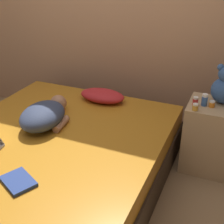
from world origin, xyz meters
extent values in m
plane|color=#937551|center=(0.00, 0.00, 0.00)|extent=(12.00, 12.00, 0.00)
cube|color=tan|center=(0.00, 1.24, 1.30)|extent=(8.00, 0.06, 2.60)
cube|color=#2D2319|center=(0.00, 0.00, 0.14)|extent=(1.73, 1.93, 0.29)
cube|color=#B2721E|center=(0.00, 0.00, 0.38)|extent=(1.70, 1.89, 0.18)
cube|color=tan|center=(1.15, 0.74, 0.31)|extent=(0.44, 0.43, 0.63)
ellipsoid|color=red|center=(0.08, 0.75, 0.52)|extent=(0.45, 0.26, 0.11)
ellipsoid|color=#2D3851|center=(-0.17, 0.09, 0.56)|extent=(0.40, 0.52, 0.19)
sphere|color=#A87556|center=(-0.21, 0.40, 0.54)|extent=(0.15, 0.15, 0.15)
cylinder|color=#A87556|center=(-0.02, 0.14, 0.49)|extent=(0.08, 0.22, 0.06)
sphere|color=#335693|center=(1.19, 0.81, 0.74)|extent=(0.22, 0.22, 0.22)
sphere|color=#335693|center=(1.13, 0.81, 0.94)|extent=(0.06, 0.06, 0.06)
cylinder|color=orange|center=(1.12, 0.69, 0.65)|extent=(0.05, 0.05, 0.04)
cylinder|color=white|center=(1.12, 0.69, 0.68)|extent=(0.04, 0.04, 0.01)
cylinder|color=gold|center=(1.00, 0.57, 0.65)|extent=(0.05, 0.05, 0.05)
cylinder|color=white|center=(1.00, 0.57, 0.68)|extent=(0.04, 0.04, 0.01)
cylinder|color=#3866B2|center=(1.06, 0.69, 0.67)|extent=(0.05, 0.05, 0.08)
cylinder|color=white|center=(1.06, 0.69, 0.72)|extent=(0.05, 0.05, 0.02)
cylinder|color=#B72D2D|center=(0.99, 0.66, 0.66)|extent=(0.05, 0.05, 0.06)
cylinder|color=white|center=(0.99, 0.66, 0.70)|extent=(0.04, 0.04, 0.02)
cube|color=navy|center=(0.10, -0.59, 0.48)|extent=(0.28, 0.25, 0.02)
camera|label=1|loc=(1.28, -1.80, 1.78)|focal=50.00mm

